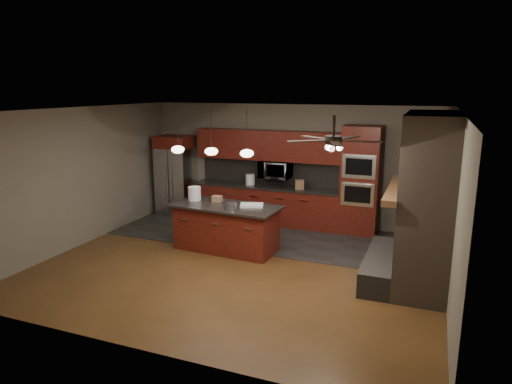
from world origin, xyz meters
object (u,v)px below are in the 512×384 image
at_px(refrigerator, 176,175).
at_px(oven_tower, 360,181).
at_px(counter_box, 300,185).
at_px(microwave, 275,170).
at_px(kitchen_island, 226,227).
at_px(white_bucket, 195,194).
at_px(paint_can, 231,206).
at_px(cardboard_box, 217,199).
at_px(paint_tray, 252,205).
at_px(counter_bucket, 250,180).

bearing_deg(refrigerator, oven_tower, 0.92).
bearing_deg(counter_box, microwave, 150.57).
distance_m(microwave, refrigerator, 2.64).
distance_m(kitchen_island, white_bucket, 0.98).
height_order(oven_tower, white_bucket, oven_tower).
height_order(paint_can, cardboard_box, paint_can).
height_order(microwave, paint_can, microwave).
xyz_separation_m(oven_tower, paint_can, (-2.06, -2.28, -0.20)).
xyz_separation_m(paint_can, paint_tray, (0.28, 0.34, -0.04)).
relative_size(refrigerator, cardboard_box, 10.56).
distance_m(white_bucket, counter_box, 2.52).
distance_m(cardboard_box, counter_bucket, 1.86).
distance_m(paint_tray, cardboard_box, 0.80).
distance_m(white_bucket, counter_bucket, 1.97).
bearing_deg(counter_bucket, microwave, 4.63).
bearing_deg(counter_bucket, paint_can, -76.81).
bearing_deg(oven_tower, microwave, 178.34).
height_order(cardboard_box, counter_box, counter_box).
bearing_deg(cardboard_box, oven_tower, 35.50).
xyz_separation_m(microwave, refrigerator, (-2.62, -0.13, -0.30)).
bearing_deg(refrigerator, microwave, 2.87).
bearing_deg(counter_bucket, refrigerator, -177.67).
xyz_separation_m(kitchen_island, paint_can, (0.22, -0.23, 0.52)).
xyz_separation_m(paint_tray, counter_bucket, (-0.82, 1.95, 0.08)).
height_order(paint_can, paint_tray, paint_can).
relative_size(refrigerator, counter_box, 9.30).
height_order(paint_tray, counter_bucket, counter_bucket).
bearing_deg(kitchen_island, paint_tray, 16.23).
bearing_deg(oven_tower, refrigerator, -179.08).
bearing_deg(kitchen_island, counter_bucket, 102.65).
height_order(microwave, paint_tray, microwave).
height_order(white_bucket, paint_can, white_bucket).
height_order(white_bucket, counter_box, white_bucket).
relative_size(oven_tower, microwave, 3.25).
height_order(kitchen_island, paint_can, paint_can).
bearing_deg(counter_bucket, counter_box, -2.32).
relative_size(microwave, kitchen_island, 0.33).
bearing_deg(kitchen_island, oven_tower, 45.93).
xyz_separation_m(refrigerator, counter_box, (3.24, 0.03, 0.01)).
bearing_deg(paint_tray, paint_can, -148.43).
xyz_separation_m(white_bucket, paint_tray, (1.27, -0.03, -0.12)).
relative_size(refrigerator, paint_can, 9.99).
xyz_separation_m(microwave, cardboard_box, (-0.59, -1.91, -0.32)).
bearing_deg(paint_can, refrigerator, 138.95).
relative_size(white_bucket, counter_box, 1.30).
xyz_separation_m(kitchen_island, paint_tray, (0.51, 0.11, 0.48)).
bearing_deg(microwave, paint_tray, -84.23).
relative_size(refrigerator, paint_tray, 4.58).
xyz_separation_m(refrigerator, paint_can, (2.54, -2.21, -0.01)).
bearing_deg(refrigerator, paint_can, -41.05).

